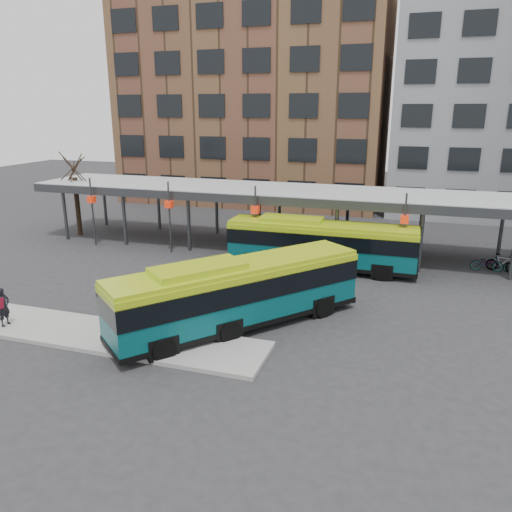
{
  "coord_description": "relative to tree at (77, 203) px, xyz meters",
  "views": [
    {
      "loc": [
        6.46,
        -19.52,
        9.41
      ],
      "look_at": [
        -1.39,
        4.84,
        1.8
      ],
      "focal_mm": 35.0,
      "sensor_mm": 36.0,
      "label": 1
    }
  ],
  "objects": [
    {
      "name": "building_brick",
      "position": [
        8.0,
        20.0,
        8.57
      ],
      "size": [
        26.0,
        14.0,
        22.0
      ],
      "primitive_type": "cube",
      "color": "brown",
      "rests_on": "ground"
    },
    {
      "name": "boarding_island",
      "position": [
        12.5,
        -15.0,
        -2.34
      ],
      "size": [
        14.0,
        3.0,
        0.18
      ],
      "primitive_type": "cube",
      "color": "gray",
      "rests_on": "ground"
    },
    {
      "name": "bus_rear",
      "position": [
        19.27,
        -2.77,
        -0.82
      ],
      "size": [
        11.23,
        2.6,
        3.09
      ],
      "rotation": [
        0.0,
        0.0,
        0.01
      ],
      "color": "#07494E",
      "rests_on": "ground"
    },
    {
      "name": "pedestrian",
      "position": [
        7.7,
        -15.6,
        -1.37
      ],
      "size": [
        0.44,
        0.67,
        1.75
      ],
      "rotation": [
        0.0,
        0.0,
        1.6
      ],
      "color": "black",
      "rests_on": "boarding_island"
    },
    {
      "name": "canopy",
      "position": [
        17.94,
        0.87,
        1.47
      ],
      "size": [
        40.0,
        6.53,
        4.8
      ],
      "color": "#999B9E",
      "rests_on": "ground"
    },
    {
      "name": "ground",
      "position": [
        18.0,
        -12.0,
        -2.43
      ],
      "size": [
        120.0,
        120.0,
        0.0
      ],
      "primitive_type": "plane",
      "color": "#28282B",
      "rests_on": "ground"
    },
    {
      "name": "bus_front",
      "position": [
        17.42,
        -12.25,
        -0.76
      ],
      "size": [
        9.34,
        10.57,
        3.22
      ],
      "rotation": [
        0.0,
        0.0,
        0.88
      ],
      "color": "#07494E",
      "rests_on": "ground"
    },
    {
      "name": "tree",
      "position": [
        0.0,
        0.0,
        0.0
      ],
      "size": [
        1.64,
        1.64,
        5.6
      ],
      "color": "black",
      "rests_on": "ground"
    }
  ]
}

